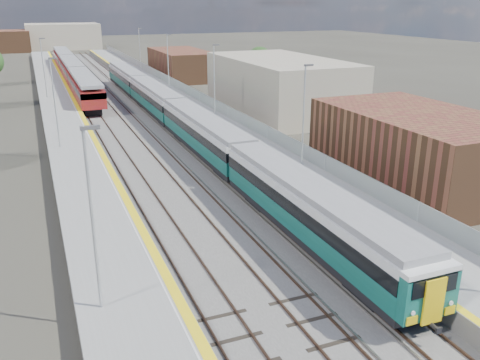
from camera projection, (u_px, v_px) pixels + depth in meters
ground at (141, 114)px, 61.24m from camera, size 320.00×320.00×0.00m
ballast_bed at (119, 111)px, 62.62m from camera, size 10.50×155.00×0.06m
tracks at (122, 108)px, 64.27m from camera, size 8.96×160.00×0.17m
platform_right at (178, 103)px, 65.11m from camera, size 4.70×155.00×8.52m
platform_left at (61, 111)px, 60.04m from camera, size 4.30×155.00×8.52m
green_train at (176, 113)px, 51.66m from camera, size 2.65×73.89×2.92m
red_train at (72, 70)px, 83.41m from camera, size 2.91×59.06×3.68m
tree_d at (260, 59)px, 86.76m from camera, size 4.16×4.16×5.63m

